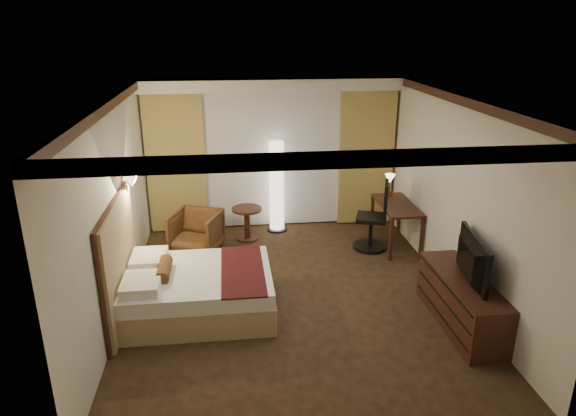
{
  "coord_description": "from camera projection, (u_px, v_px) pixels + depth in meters",
  "views": [
    {
      "loc": [
        -0.81,
        -6.25,
        3.58
      ],
      "look_at": [
        0.0,
        0.4,
        1.15
      ],
      "focal_mm": 32.0,
      "sensor_mm": 36.0,
      "label": 1
    }
  ],
  "objects": [
    {
      "name": "floor",
      "position": [
        291.0,
        295.0,
        7.14
      ],
      "size": [
        4.5,
        5.5,
        0.01
      ],
      "primitive_type": "cube",
      "color": "black",
      "rests_on": "ground"
    },
    {
      "name": "ceiling",
      "position": [
        292.0,
        99.0,
        6.22
      ],
      "size": [
        4.5,
        5.5,
        0.01
      ],
      "primitive_type": "cube",
      "color": "white",
      "rests_on": "back_wall"
    },
    {
      "name": "back_wall",
      "position": [
        272.0,
        154.0,
        9.25
      ],
      "size": [
        4.5,
        0.02,
        2.7
      ],
      "primitive_type": "cube",
      "color": "beige",
      "rests_on": "floor"
    },
    {
      "name": "left_wall",
      "position": [
        114.0,
        211.0,
        6.43
      ],
      "size": [
        0.02,
        5.5,
        2.7
      ],
      "primitive_type": "cube",
      "color": "beige",
      "rests_on": "floor"
    },
    {
      "name": "right_wall",
      "position": [
        456.0,
        197.0,
        6.94
      ],
      "size": [
        0.02,
        5.5,
        2.7
      ],
      "primitive_type": "cube",
      "color": "beige",
      "rests_on": "floor"
    },
    {
      "name": "crown_molding",
      "position": [
        292.0,
        104.0,
        6.24
      ],
      "size": [
        4.5,
        5.5,
        0.12
      ],
      "primitive_type": null,
      "color": "black",
      "rests_on": "ceiling"
    },
    {
      "name": "soffit",
      "position": [
        273.0,
        84.0,
        8.59
      ],
      "size": [
        4.5,
        0.5,
        0.2
      ],
      "primitive_type": "cube",
      "color": "white",
      "rests_on": "ceiling"
    },
    {
      "name": "curtain_sheer",
      "position": [
        273.0,
        160.0,
        9.21
      ],
      "size": [
        2.48,
        0.04,
        2.45
      ],
      "primitive_type": "cube",
      "color": "silver",
      "rests_on": "back_wall"
    },
    {
      "name": "curtain_left_drape",
      "position": [
        176.0,
        164.0,
        8.96
      ],
      "size": [
        1.0,
        0.14,
        2.45
      ],
      "primitive_type": "cube",
      "color": "tan",
      "rests_on": "back_wall"
    },
    {
      "name": "curtain_right_drape",
      "position": [
        366.0,
        158.0,
        9.35
      ],
      "size": [
        1.0,
        0.14,
        2.45
      ],
      "primitive_type": "cube",
      "color": "tan",
      "rests_on": "back_wall"
    },
    {
      "name": "wall_sconce",
      "position": [
        131.0,
        179.0,
        6.82
      ],
      "size": [
        0.24,
        0.24,
        0.24
      ],
      "primitive_type": null,
      "color": "white",
      "rests_on": "left_wall"
    },
    {
      "name": "bed",
      "position": [
        199.0,
        291.0,
        6.68
      ],
      "size": [
        1.9,
        1.48,
        0.55
      ],
      "primitive_type": null,
      "color": "white",
      "rests_on": "floor"
    },
    {
      "name": "headboard",
      "position": [
        120.0,
        263.0,
        6.41
      ],
      "size": [
        0.12,
        1.78,
        1.5
      ],
      "primitive_type": null,
      "color": "#A47D5F",
      "rests_on": "floor"
    },
    {
      "name": "armchair",
      "position": [
        196.0,
        230.0,
        8.4
      ],
      "size": [
        0.93,
        0.9,
        0.76
      ],
      "primitive_type": "imported",
      "rotation": [
        0.0,
        0.0,
        -0.36
      ],
      "color": "#4C2E16",
      "rests_on": "floor"
    },
    {
      "name": "side_table",
      "position": [
        247.0,
        224.0,
        8.91
      ],
      "size": [
        0.52,
        0.52,
        0.58
      ],
      "primitive_type": null,
      "color": "black",
      "rests_on": "floor"
    },
    {
      "name": "floor_lamp",
      "position": [
        277.0,
        187.0,
        9.11
      ],
      "size": [
        0.35,
        0.35,
        1.65
      ],
      "primitive_type": null,
      "color": "white",
      "rests_on": "floor"
    },
    {
      "name": "desk",
      "position": [
        395.0,
        225.0,
        8.61
      ],
      "size": [
        0.55,
        1.2,
        0.75
      ],
      "primitive_type": null,
      "color": "black",
      "rests_on": "floor"
    },
    {
      "name": "desk_lamp",
      "position": [
        389.0,
        186.0,
        8.85
      ],
      "size": [
        0.18,
        0.18,
        0.34
      ],
      "primitive_type": null,
      "color": "#FFD899",
      "rests_on": "desk"
    },
    {
      "name": "office_chair",
      "position": [
        371.0,
        215.0,
        8.44
      ],
      "size": [
        0.72,
        0.72,
        1.17
      ],
      "primitive_type": null,
      "rotation": [
        0.0,
        0.0,
        -0.33
      ],
      "color": "black",
      "rests_on": "floor"
    },
    {
      "name": "dresser",
      "position": [
        461.0,
        302.0,
        6.35
      ],
      "size": [
        0.5,
        1.65,
        0.64
      ],
      "primitive_type": null,
      "color": "black",
      "rests_on": "floor"
    },
    {
      "name": "television",
      "position": [
        465.0,
        257.0,
        6.14
      ],
      "size": [
        0.75,
        1.12,
        0.14
      ],
      "primitive_type": "imported",
      "rotation": [
        0.0,
        0.0,
        1.42
      ],
      "color": "black",
      "rests_on": "dresser"
    }
  ]
}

